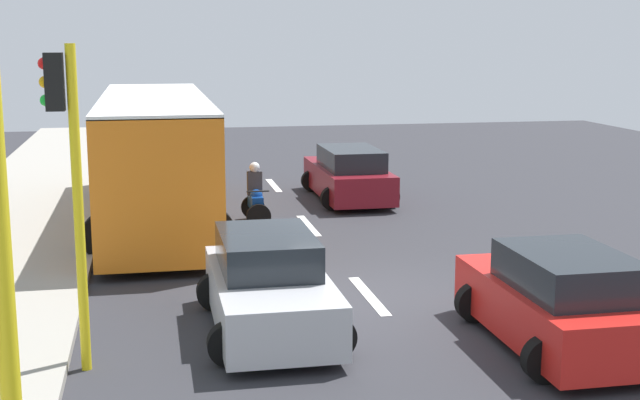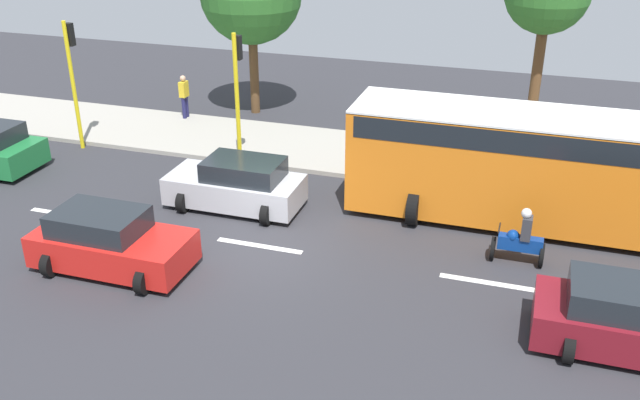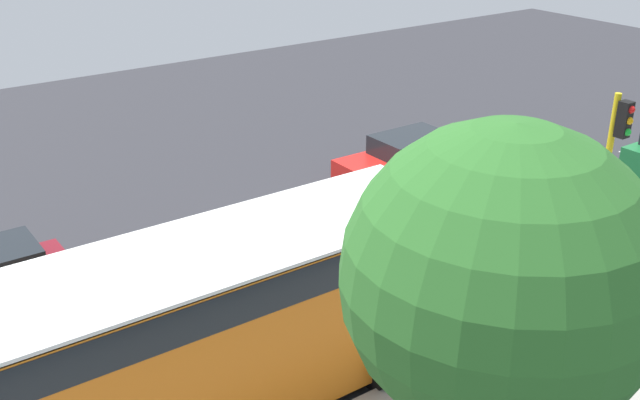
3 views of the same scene
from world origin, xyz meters
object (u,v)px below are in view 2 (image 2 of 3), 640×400
(pedestrian_near_signal, at_px, (184,95))
(motorcycle, at_px, (520,240))
(car_red, at_px, (110,242))
(traffic_light_corner, at_px, (72,67))
(car_silver, at_px, (237,185))
(traffic_light_midblock, at_px, (237,82))
(city_bus, at_px, (553,163))

(pedestrian_near_signal, bearing_deg, motorcycle, -118.93)
(car_red, bearing_deg, traffic_light_corner, 39.23)
(car_red, relative_size, pedestrian_near_signal, 2.31)
(car_red, xyz_separation_m, car_silver, (4.14, -1.58, -0.00))
(traffic_light_midblock, bearing_deg, car_silver, -158.42)
(city_bus, bearing_deg, motorcycle, 166.41)
(motorcycle, relative_size, traffic_light_midblock, 0.34)
(car_red, bearing_deg, motorcycle, -70.80)
(pedestrian_near_signal, distance_m, traffic_light_midblock, 5.75)
(traffic_light_midblock, bearing_deg, traffic_light_corner, 90.00)
(motorcycle, bearing_deg, traffic_light_corner, 76.76)
(motorcycle, xyz_separation_m, traffic_light_corner, (3.61, 15.35, 2.29))
(pedestrian_near_signal, bearing_deg, car_red, -161.62)
(car_silver, xyz_separation_m, pedestrian_near_signal, (6.52, 5.12, 0.35))
(motorcycle, bearing_deg, city_bus, -13.59)
(car_red, xyz_separation_m, traffic_light_midblock, (6.97, -0.46, 2.22))
(car_silver, height_order, pedestrian_near_signal, pedestrian_near_signal)
(car_silver, relative_size, traffic_light_corner, 0.88)
(city_bus, distance_m, traffic_light_corner, 16.01)
(car_silver, bearing_deg, traffic_light_midblock, 21.58)
(car_silver, bearing_deg, car_red, 159.07)
(city_bus, xyz_separation_m, motorcycle, (-2.40, 0.58, -1.20))
(car_red, bearing_deg, pedestrian_near_signal, 18.38)
(car_red, height_order, traffic_light_midblock, traffic_light_midblock)
(car_red, height_order, motorcycle, motorcycle)
(car_red, height_order, traffic_light_corner, traffic_light_corner)
(city_bus, bearing_deg, traffic_light_corner, 85.67)
(city_bus, distance_m, motorcycle, 2.75)
(car_silver, relative_size, city_bus, 0.36)
(car_red, bearing_deg, car_silver, -20.93)
(car_silver, height_order, city_bus, city_bus)
(car_silver, xyz_separation_m, city_bus, (1.63, -8.66, 1.14))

